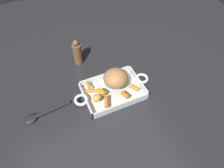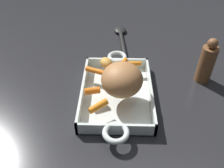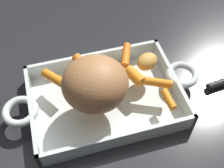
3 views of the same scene
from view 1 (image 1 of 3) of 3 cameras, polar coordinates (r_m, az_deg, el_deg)
The scene contains 12 objects.
ground_plane at distance 1.01m, azimuth 0.25°, elevation -2.54°, with size 2.38×2.38×0.00m, color #232326.
roasting_dish at distance 1.00m, azimuth 0.25°, elevation -2.05°, with size 0.41×0.21×0.04m.
pork_roast at distance 0.96m, azimuth 1.09°, elevation 1.69°, with size 0.12×0.12×0.09m, color #A87042.
baby_carrot_southeast at distance 0.92m, azimuth -1.65°, elevation -5.21°, with size 0.02×0.02×0.06m, color orange.
baby_carrot_southwest at distance 0.95m, azimuth -3.04°, elevation -2.24°, with size 0.02×0.02×0.04m, color orange.
baby_carrot_northwest at distance 0.99m, azimuth -6.96°, elevation -0.34°, with size 0.01×0.01×0.04m, color orange.
baby_carrot_center_right at distance 0.97m, azimuth 6.41°, elevation -1.04°, with size 0.02×0.02×0.06m, color orange.
baby_carrot_long at distance 0.96m, azimuth -5.60°, elevation -2.01°, with size 0.02×0.02×0.06m, color orange.
baby_carrot_northeast at distance 0.94m, azimuth 3.83°, elevation -3.14°, with size 0.02×0.02×0.04m, color orange.
potato_golden_large at distance 0.93m, azimuth -4.48°, elevation -4.02°, with size 0.05×0.04×0.03m, color gold.
serving_spoon at distance 0.99m, azimuth -19.98°, elevation -8.29°, with size 0.23×0.06×0.02m.
pepper_mill at distance 1.13m, azimuth -10.02°, elevation 8.82°, with size 0.05×0.05×0.16m.
Camera 1 is at (0.25, 0.56, 0.81)m, focal length 31.45 mm.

